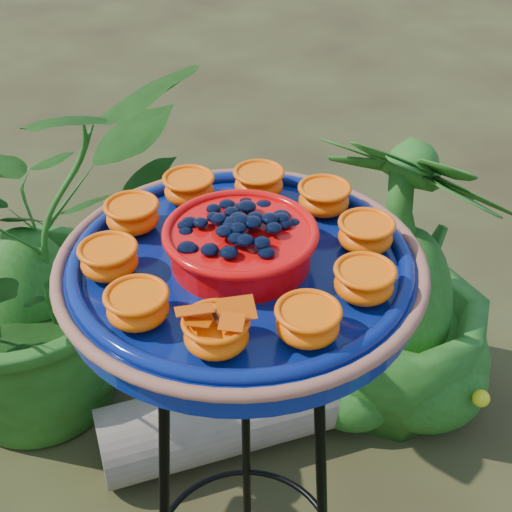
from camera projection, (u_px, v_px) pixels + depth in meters
name	position (u px, v px, depth m)	size (l,w,h in m)	color
tripod_stand	(244.00, 460.00, 1.25)	(0.38, 0.40, 0.99)	black
feeder_dish	(241.00, 262.00, 1.00)	(0.53, 0.53, 0.12)	navy
driftwood_log	(217.00, 419.00, 1.97)	(0.22, 0.22, 0.65)	gray
shrub_back_left	(20.00, 251.00, 1.92)	(0.93, 0.80, 1.03)	#1F4A13
shrub_back_right	(404.00, 279.00, 1.92)	(0.51, 0.51, 0.90)	#1F4A13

